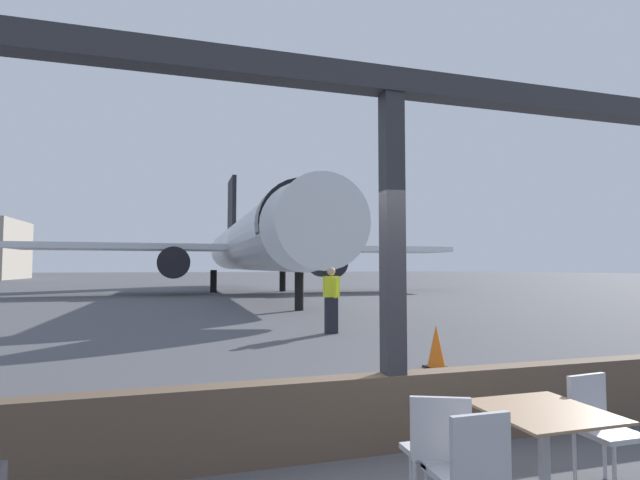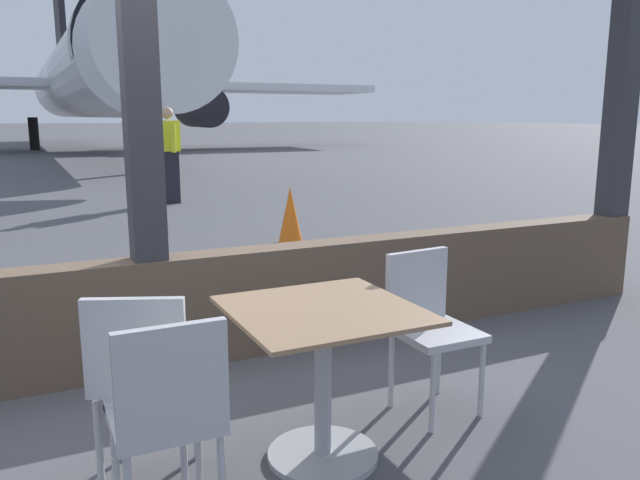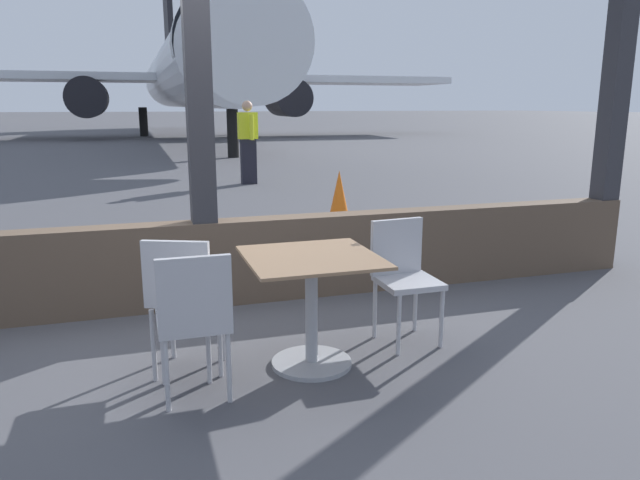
{
  "view_description": "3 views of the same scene",
  "coord_description": "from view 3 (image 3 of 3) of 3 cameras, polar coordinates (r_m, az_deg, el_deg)",
  "views": [
    {
      "loc": [
        -2.01,
        -4.3,
        1.75
      ],
      "look_at": [
        3.79,
        15.41,
        2.9
      ],
      "focal_mm": 26.71,
      "sensor_mm": 36.0,
      "label": 1
    },
    {
      "loc": [
        -0.69,
        -3.87,
        1.58
      ],
      "look_at": [
        0.67,
        -1.03,
        0.96
      ],
      "focal_mm": 35.34,
      "sensor_mm": 36.0,
      "label": 2
    },
    {
      "loc": [
        -0.54,
        -4.88,
        1.65
      ],
      "look_at": [
        0.6,
        -1.28,
        0.79
      ],
      "focal_mm": 33.46,
      "sensor_mm": 36.0,
      "label": 3
    }
  ],
  "objects": [
    {
      "name": "ground_plane",
      "position": [
        44.92,
        -17.04,
        10.15
      ],
      "size": [
        220.0,
        220.0,
        0.0
      ],
      "primitive_type": "plane",
      "color": "#4C4C51"
    },
    {
      "name": "cafe_chair_window_right",
      "position": [
        4.25,
        7.94,
        -2.82
      ],
      "size": [
        0.42,
        0.42,
        0.86
      ],
      "color": "#B2B2B7",
      "rests_on": "ground"
    },
    {
      "name": "dining_table",
      "position": [
        3.8,
        -0.83,
        -5.85
      ],
      "size": [
        0.81,
        0.81,
        0.73
      ],
      "color": "#8C6B4C",
      "rests_on": "ground"
    },
    {
      "name": "window_frame",
      "position": [
        4.93,
        -11.29,
        8.19
      ],
      "size": [
        8.29,
        0.24,
        3.72
      ],
      "color": "brown",
      "rests_on": "ground"
    },
    {
      "name": "airplane",
      "position": [
        31.84,
        -12.26,
        15.45
      ],
      "size": [
        28.54,
        32.3,
        10.06
      ],
      "color": "silver",
      "rests_on": "ground"
    },
    {
      "name": "cafe_chair_aisle_left",
      "position": [
        3.72,
        -12.98,
        -5.07
      ],
      "size": [
        0.5,
        0.5,
        0.89
      ],
      "color": "#B2B2B7",
      "rests_on": "ground"
    },
    {
      "name": "ground_crew_worker",
      "position": [
        12.84,
        -6.9,
        9.36
      ],
      "size": [
        0.4,
        0.56,
        1.74
      ],
      "color": "black",
      "rests_on": "ground"
    },
    {
      "name": "cafe_chair_window_left",
      "position": [
        3.41,
        -11.97,
        -6.9
      ],
      "size": [
        0.4,
        0.4,
        0.87
      ],
      "color": "#B2B2B7",
      "rests_on": "ground"
    },
    {
      "name": "traffic_cone",
      "position": [
        8.58,
        1.84,
        4.09
      ],
      "size": [
        0.36,
        0.36,
        0.74
      ],
      "color": "orange",
      "rests_on": "ground"
    }
  ]
}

